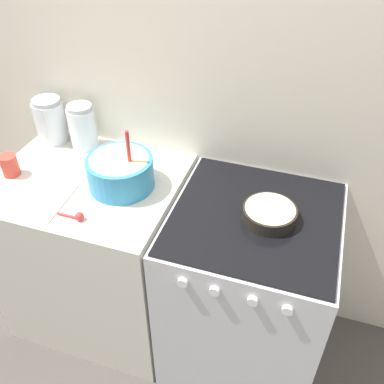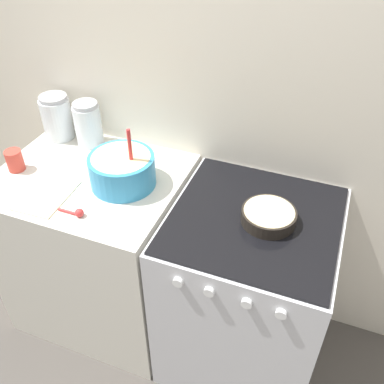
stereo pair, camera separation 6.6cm
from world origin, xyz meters
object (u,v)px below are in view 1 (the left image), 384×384
Objects in this scene: stove at (247,289)px; storage_jar_middle at (83,129)px; baking_pan at (270,213)px; storage_jar_left at (51,123)px; tin_can at (10,165)px; mixing_bowl at (120,171)px.

stove is 4.18× the size of storage_jar_middle.
baking_pan is 0.96× the size of storage_jar_left.
tin_can is (-0.02, -0.32, -0.05)m from storage_jar_left.
baking_pan reaches higher than stove.
mixing_bowl is at bearing -37.23° from storage_jar_middle.
tin_can is at bearing -121.62° from storage_jar_middle.
storage_jar_left is at bearing 167.55° from baking_pan.
storage_jar_left reaches higher than baking_pan.
tin_can is (-0.20, -0.32, -0.04)m from storage_jar_middle.
mixing_bowl is 1.30× the size of storage_jar_middle.
storage_jar_left is at bearing 86.83° from tin_can.
storage_jar_middle reaches higher than tin_can.
storage_jar_left is 1.02× the size of storage_jar_middle.
mixing_bowl is at bearing 178.71° from baking_pan.
storage_jar_middle reaches higher than baking_pan.
mixing_bowl is 1.32× the size of baking_pan.
mixing_bowl reaches higher than stove.
baking_pan is (0.05, -0.00, 0.49)m from stove.
stove is 3.22× the size of mixing_bowl.
storage_jar_middle is (-0.97, 0.25, 0.06)m from baking_pan.
baking_pan is 1.00m from storage_jar_middle.
stove is 0.49m from baking_pan.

